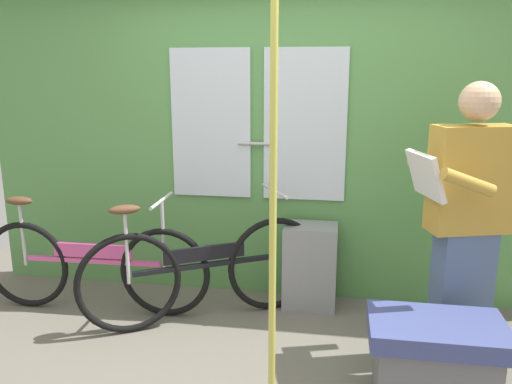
{
  "coord_description": "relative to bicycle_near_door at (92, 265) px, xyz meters",
  "views": [
    {
      "loc": [
        0.4,
        -2.46,
        1.72
      ],
      "look_at": [
        -0.1,
        0.61,
        0.98
      ],
      "focal_mm": 36.15,
      "sensor_mm": 36.0,
      "label": 1
    }
  ],
  "objects": [
    {
      "name": "train_door_wall",
      "position": [
        1.31,
        0.55,
        0.86
      ],
      "size": [
        4.67,
        0.28,
        2.33
      ],
      "color": "#56934C",
      "rests_on": "ground_plane"
    },
    {
      "name": "bicycle_leaning_behind",
      "position": [
        0.82,
        -0.01,
        0.02
      ],
      "size": [
        1.53,
        0.89,
        0.91
      ],
      "rotation": [
        0.0,
        0.0,
        0.51
      ],
      "color": "black",
      "rests_on": "ground_plane"
    },
    {
      "name": "bicycle_near_door",
      "position": [
        0.0,
        0.0,
        0.0
      ],
      "size": [
        1.71,
        0.44,
        0.86
      ],
      "rotation": [
        0.0,
        0.0,
        0.02
      ],
      "color": "black",
      "rests_on": "ground_plane"
    },
    {
      "name": "trash_bin_by_wall",
      "position": [
        1.54,
        0.34,
        -0.04
      ],
      "size": [
        0.39,
        0.28,
        0.62
      ],
      "primitive_type": "cube",
      "color": "gray",
      "rests_on": "ground_plane"
    },
    {
      "name": "handrail_pole",
      "position": [
        1.42,
        -0.9,
        0.79
      ],
      "size": [
        0.04,
        0.04,
        2.29
      ],
      "primitive_type": "cylinder",
      "color": "#C6C14C",
      "rests_on": "ground_plane"
    },
    {
      "name": "passenger_reading_newspaper",
      "position": [
        2.46,
        -0.23,
        0.52
      ],
      "size": [
        0.62,
        0.55,
        1.66
      ],
      "rotation": [
        0.0,
        0.0,
        3.43
      ],
      "color": "slate",
      "rests_on": "ground_plane"
    },
    {
      "name": "bench_seat_corner",
      "position": [
        2.26,
        -0.68,
        -0.11
      ],
      "size": [
        0.7,
        0.44,
        0.45
      ],
      "color": "#3D477F",
      "rests_on": "ground_plane"
    }
  ]
}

